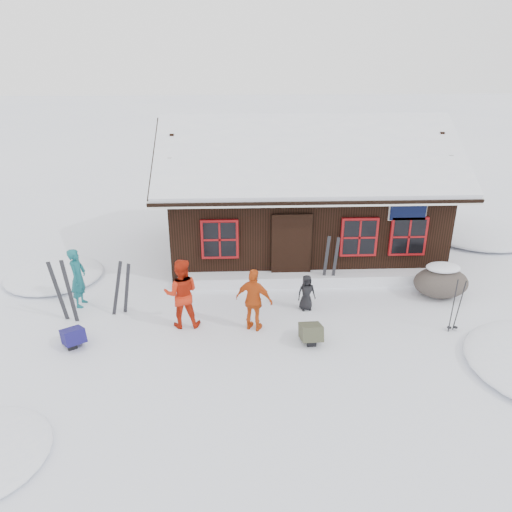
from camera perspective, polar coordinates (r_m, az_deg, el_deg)
The scene contains 15 objects.
ground at distance 12.27m, azimuth 0.93°, elevation -8.02°, with size 120.00×120.00×0.00m, color white.
mountain_hut at distance 16.32m, azimuth 5.25°, elevation 6.03°, with size 8.90×6.09×4.42m.
snow_drift at distance 14.31m, azimuth 6.43°, elevation -2.58°, with size 7.60×0.60×0.35m, color white.
snow_mounds at distance 14.07m, azimuth 7.24°, elevation -3.89°, with size 20.60×13.20×0.48m.
skier_teal at distance 13.64m, azimuth -19.67°, elevation -2.34°, with size 0.58×0.38×1.58m, color #145A60.
skier_orange_left at distance 12.02m, azimuth -8.51°, elevation -4.25°, with size 0.85×0.66×1.74m, color #B9230D.
skier_orange_right at distance 11.77m, azimuth -0.21°, elevation -5.07°, with size 0.92×0.38×1.56m, color #C54914.
skier_crouched at distance 12.85m, azimuth 5.79°, elevation -4.18°, with size 0.47×0.30×0.95m, color black.
boulder at distance 14.36m, azimuth 20.38°, elevation -2.75°, with size 1.46×1.10×0.85m.
ski_pair_left at distance 12.92m, azimuth -15.07°, elevation -3.65°, with size 0.62×0.21×1.49m.
ski_pair_mid at distance 13.01m, azimuth -21.10°, elevation -3.87°, with size 0.57×0.14×1.66m.
ski_pair_right at distance 14.04m, azimuth 8.51°, elevation -0.75°, with size 0.44×0.15×1.55m.
ski_poles at distance 12.68m, azimuth 21.89°, elevation -5.37°, with size 0.25×0.12×1.38m.
backpack_blue at distance 12.20m, azimuth -20.12°, elevation -8.90°, with size 0.45×0.60×0.33m, color #171352.
backpack_olive at distance 11.66m, azimuth 6.27°, elevation -8.98°, with size 0.48×0.63×0.35m, color #3F412E.
Camera 1 is at (-0.64, -10.48, 6.34)m, focal length 35.00 mm.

